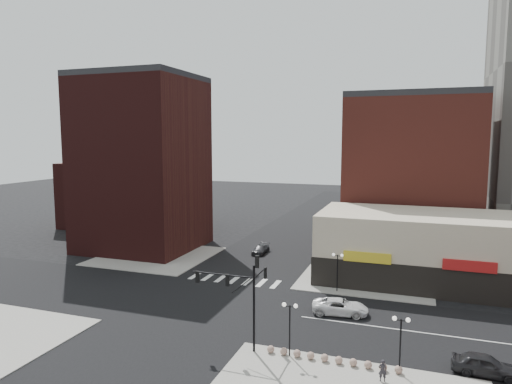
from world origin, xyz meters
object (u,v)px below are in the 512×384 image
(white_suv, at_px, (340,307))
(pedestrian, at_px, (383,370))
(street_lamp_se_b, at_px, (401,331))
(dark_sedan_north, at_px, (261,249))
(street_lamp_ne, at_px, (338,262))
(dark_sedan_east, at_px, (485,365))
(traffic_signal, at_px, (244,288))
(street_lamp_se_a, at_px, (290,316))

(white_suv, bearing_deg, pedestrian, -164.47)
(street_lamp_se_b, bearing_deg, dark_sedan_north, 124.84)
(street_lamp_ne, height_order, dark_sedan_north, street_lamp_ne)
(dark_sedan_east, xyz_separation_m, dark_sedan_north, (-25.79, 26.86, -0.14))
(street_lamp_se_b, height_order, pedestrian, street_lamp_se_b)
(street_lamp_ne, distance_m, dark_sedan_east, 19.07)
(street_lamp_se_b, bearing_deg, pedestrian, -126.54)
(traffic_signal, bearing_deg, street_lamp_se_a, -2.57)
(dark_sedan_north, bearing_deg, pedestrian, -58.09)
(traffic_signal, height_order, street_lamp_se_b, traffic_signal)
(street_lamp_se_a, height_order, dark_sedan_north, street_lamp_se_a)
(traffic_signal, distance_m, street_lamp_se_b, 11.88)
(traffic_signal, bearing_deg, dark_sedan_north, 106.18)
(dark_sedan_north, bearing_deg, street_lamp_se_b, -55.39)
(dark_sedan_north, bearing_deg, street_lamp_ne, -44.73)
(white_suv, bearing_deg, street_lamp_ne, 5.20)
(street_lamp_se_b, xyz_separation_m, pedestrian, (-1.06, -1.43, -2.40))
(street_lamp_se_b, bearing_deg, traffic_signal, 179.18)
(traffic_signal, height_order, street_lamp_ne, traffic_signal)
(street_lamp_se_a, relative_size, dark_sedan_east, 0.94)
(traffic_signal, xyz_separation_m, street_lamp_se_b, (11.76, -0.17, -1.67))
(street_lamp_ne, bearing_deg, street_lamp_se_b, -66.37)
(street_lamp_ne, bearing_deg, street_lamp_se_a, -93.58)
(traffic_signal, xyz_separation_m, street_lamp_se_a, (3.76, -0.17, -1.67))
(street_lamp_se_a, bearing_deg, dark_sedan_north, 112.73)
(traffic_signal, height_order, pedestrian, traffic_signal)
(street_lamp_ne, height_order, white_suv, street_lamp_ne)
(street_lamp_se_b, relative_size, white_suv, 0.79)
(traffic_signal, relative_size, street_lamp_ne, 1.87)
(street_lamp_ne, distance_m, dark_sedan_north, 18.54)
(dark_sedan_east, bearing_deg, street_lamp_ne, 45.87)
(street_lamp_se_a, distance_m, street_lamp_ne, 16.03)
(street_lamp_se_b, relative_size, dark_sedan_east, 0.94)
(street_lamp_se_b, distance_m, white_suv, 11.68)
(traffic_signal, height_order, dark_sedan_east, traffic_signal)
(traffic_signal, distance_m, dark_sedan_east, 18.06)
(traffic_signal, bearing_deg, dark_sedan_east, 5.98)
(traffic_signal, height_order, white_suv, traffic_signal)
(traffic_signal, distance_m, pedestrian, 11.56)
(street_lamp_se_b, distance_m, pedestrian, 2.98)
(traffic_signal, bearing_deg, street_lamp_ne, 73.25)
(street_lamp_se_a, distance_m, white_suv, 10.45)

